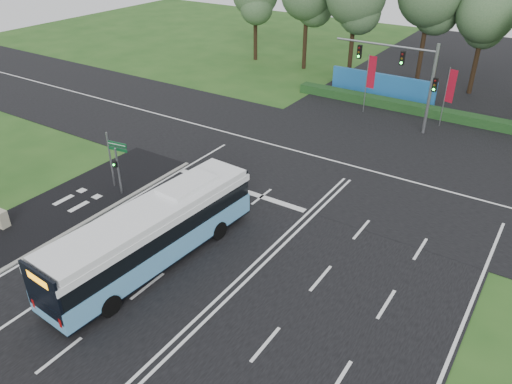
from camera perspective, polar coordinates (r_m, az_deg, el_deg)
ground at (r=25.86m, az=0.81°, el=-7.35°), size 120.00×120.00×0.00m
road_main at (r=25.85m, az=0.81°, el=-7.31°), size 20.00×120.00×0.04m
road_cross at (r=35.08m, az=11.42°, el=2.79°), size 120.00×14.00×0.05m
bike_path at (r=31.67m, az=-21.77°, el=-2.04°), size 5.00×18.00×0.06m
kerb_strip at (r=29.92m, az=-19.01°, el=-3.36°), size 0.25×18.00×0.12m
city_bus at (r=24.96m, az=-11.62°, el=-4.65°), size 3.31×12.23×3.47m
pedestrian_signal at (r=31.52m, az=-15.53°, el=2.46°), size 0.27×0.41×3.13m
street_sign at (r=32.09m, az=-15.96°, el=4.23°), size 1.45×0.29×3.74m
utility_cabinet at (r=31.15m, az=-27.08°, el=-2.80°), size 0.66×0.56×1.05m
banner_flag_left at (r=44.05m, az=12.89°, el=12.82°), size 0.75×0.11×5.07m
banner_flag_mid at (r=42.67m, az=21.22°, el=10.85°), size 0.70×0.25×4.87m
traffic_light_gantry at (r=40.93m, az=17.15°, el=13.01°), size 8.41×0.28×7.00m
hedge at (r=45.95m, az=17.68°, el=9.06°), size 22.00×1.20×0.80m
blue_hoarding at (r=49.10m, az=14.21°, el=11.72°), size 10.00×0.30×2.20m
eucalyptus_row at (r=50.49m, az=21.60°, el=19.04°), size 47.07×8.76×11.54m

